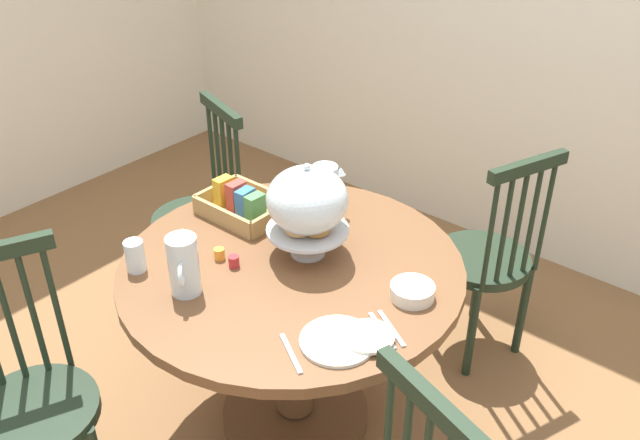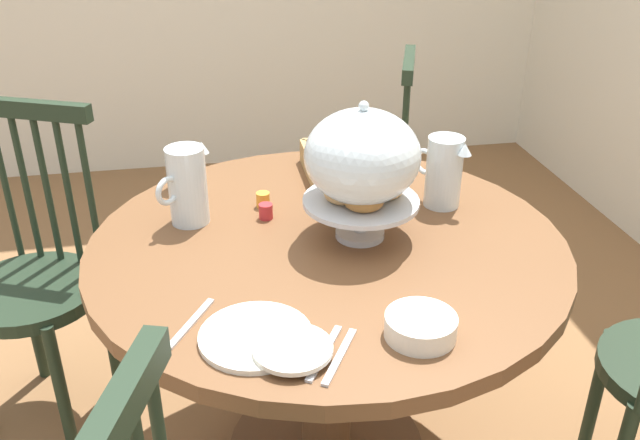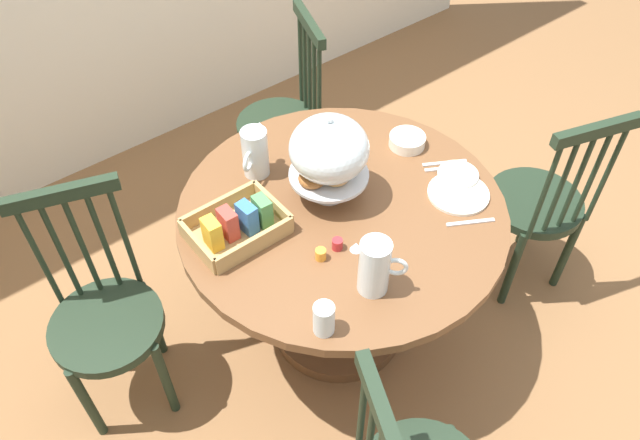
% 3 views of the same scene
% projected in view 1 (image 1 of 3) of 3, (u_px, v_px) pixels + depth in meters
% --- Properties ---
extents(wall_back, '(4.80, 0.06, 2.60)m').
position_uv_depth(wall_back, '(552.00, 1.00, 3.08)').
color(wall_back, silver).
rests_on(wall_back, ground_plane).
extents(dining_table, '(1.16, 1.16, 0.74)m').
position_uv_depth(dining_table, '(293.00, 315.00, 2.42)').
color(dining_table, brown).
rests_on(dining_table, ground_plane).
extents(windsor_chair_near_window, '(0.43, 0.43, 0.97)m').
position_uv_depth(windsor_chair_near_window, '(201.00, 218.00, 3.10)').
color(windsor_chair_near_window, '#1E2D1E').
rests_on(windsor_chair_near_window, ground_plane).
extents(windsor_chair_by_cabinet, '(0.44, 0.44, 0.97)m').
position_uv_depth(windsor_chair_by_cabinet, '(33.00, 407.00, 2.13)').
color(windsor_chair_by_cabinet, '#1E2D1E').
rests_on(windsor_chair_by_cabinet, ground_plane).
extents(windsor_chair_far_side, '(0.43, 0.43, 0.97)m').
position_uv_depth(windsor_chair_far_side, '(486.00, 262.00, 2.81)').
color(windsor_chair_far_side, '#1E2D1E').
rests_on(windsor_chair_far_side, ground_plane).
extents(pastry_stand_with_dome, '(0.28, 0.28, 0.34)m').
position_uv_depth(pastry_stand_with_dome, '(307.00, 203.00, 2.25)').
color(pastry_stand_with_dome, silver).
rests_on(pastry_stand_with_dome, dining_table).
extents(orange_juice_pitcher, '(0.14, 0.15, 0.20)m').
position_uv_depth(orange_juice_pitcher, '(184.00, 268.00, 2.12)').
color(orange_juice_pitcher, silver).
rests_on(orange_juice_pitcher, dining_table).
extents(milk_pitcher, '(0.16, 0.12, 0.19)m').
position_uv_depth(milk_pitcher, '(325.00, 191.00, 2.55)').
color(milk_pitcher, silver).
rests_on(milk_pitcher, dining_table).
extents(cereal_basket, '(0.32, 0.24, 0.12)m').
position_uv_depth(cereal_basket, '(242.00, 205.00, 2.55)').
color(cereal_basket, tan).
rests_on(cereal_basket, dining_table).
extents(china_plate_large, '(0.22, 0.22, 0.01)m').
position_uv_depth(china_plate_large, '(337.00, 341.00, 1.96)').
color(china_plate_large, white).
rests_on(china_plate_large, dining_table).
extents(china_plate_small, '(0.15, 0.15, 0.01)m').
position_uv_depth(china_plate_small, '(369.00, 336.00, 1.96)').
color(china_plate_small, white).
rests_on(china_plate_small, china_plate_large).
extents(cereal_bowl, '(0.14, 0.14, 0.04)m').
position_uv_depth(cereal_bowl, '(412.00, 291.00, 2.13)').
color(cereal_bowl, white).
rests_on(cereal_bowl, dining_table).
extents(drinking_glass, '(0.06, 0.06, 0.11)m').
position_uv_depth(drinking_glass, '(135.00, 256.00, 2.24)').
color(drinking_glass, silver).
rests_on(drinking_glass, dining_table).
extents(jam_jar_strawberry, '(0.04, 0.04, 0.04)m').
position_uv_depth(jam_jar_strawberry, '(234.00, 261.00, 2.28)').
color(jam_jar_strawberry, '#B7282D').
rests_on(jam_jar_strawberry, dining_table).
extents(jam_jar_apricot, '(0.04, 0.04, 0.04)m').
position_uv_depth(jam_jar_apricot, '(220.00, 253.00, 2.32)').
color(jam_jar_apricot, orange).
rests_on(jam_jar_apricot, dining_table).
extents(table_knife, '(0.15, 0.10, 0.01)m').
position_uv_depth(table_knife, '(382.00, 331.00, 2.00)').
color(table_knife, silver).
rests_on(table_knife, dining_table).
extents(dinner_fork, '(0.15, 0.10, 0.01)m').
position_uv_depth(dinner_fork, '(391.00, 328.00, 2.01)').
color(dinner_fork, silver).
rests_on(dinner_fork, dining_table).
extents(soup_spoon, '(0.15, 0.10, 0.01)m').
position_uv_depth(soup_spoon, '(291.00, 353.00, 1.92)').
color(soup_spoon, silver).
rests_on(soup_spoon, dining_table).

